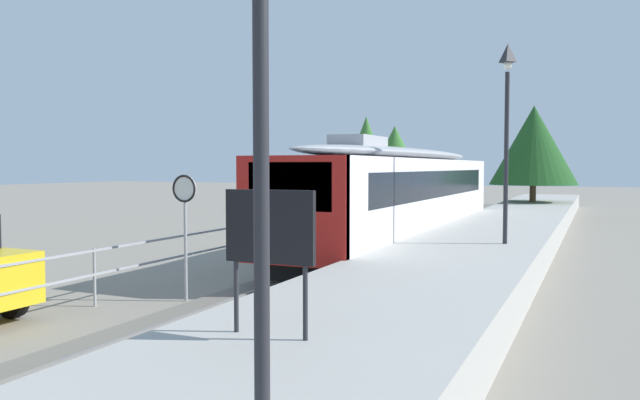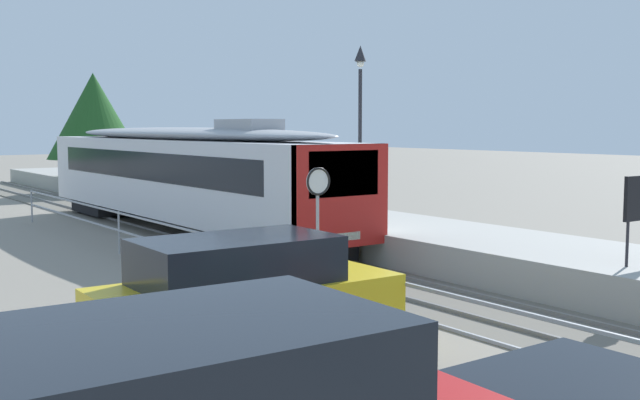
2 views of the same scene
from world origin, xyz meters
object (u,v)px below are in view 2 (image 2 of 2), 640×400
at_px(speed_limit_sign, 318,199).
at_px(parked_suv_yellow, 245,301).
at_px(commuter_train, 182,172).
at_px(platform_lamp_mid_platform, 360,97).

distance_m(speed_limit_sign, parked_suv_yellow, 5.24).
distance_m(commuter_train, parked_suv_yellow, 15.03).
bearing_deg(platform_lamp_mid_platform, speed_limit_sign, -134.84).
xyz_separation_m(speed_limit_sign, parked_suv_yellow, (-3.82, -3.43, -1.06)).
xyz_separation_m(platform_lamp_mid_platform, speed_limit_sign, (-6.03, -6.07, -2.50)).
bearing_deg(parked_suv_yellow, platform_lamp_mid_platform, 43.96).
bearing_deg(speed_limit_sign, parked_suv_yellow, -138.04).
distance_m(commuter_train, speed_limit_sign, 10.62).
bearing_deg(platform_lamp_mid_platform, commuter_train, 133.74).
bearing_deg(speed_limit_sign, commuter_train, 80.03).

